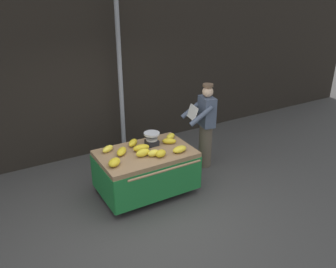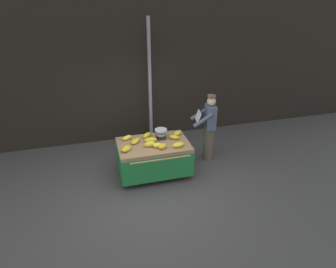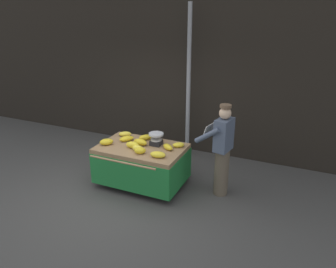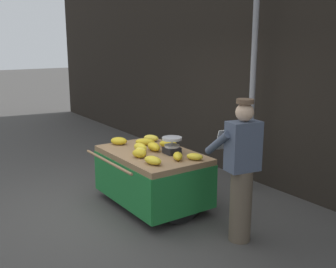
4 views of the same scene
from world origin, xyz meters
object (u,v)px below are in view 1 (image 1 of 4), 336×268
at_px(banana_bunch_6, 169,141).
at_px(banana_bunch_10, 114,162).
at_px(banana_bunch_8, 180,149).
at_px(weighing_scale, 152,139).
at_px(banana_bunch_0, 108,149).
at_px(banana_bunch_3, 133,143).
at_px(banana_bunch_2, 161,153).
at_px(banana_bunch_7, 141,148).
at_px(banana_bunch_4, 154,153).
at_px(banana_cart, 146,163).
at_px(vendor_person, 205,126).
at_px(banana_bunch_9, 171,136).
at_px(banana_bunch_5, 143,153).
at_px(banana_bunch_1, 122,151).
at_px(street_pole, 120,78).

bearing_deg(banana_bunch_6, banana_bunch_10, -166.99).
bearing_deg(banana_bunch_10, banana_bunch_8, -5.74).
distance_m(weighing_scale, banana_bunch_8, 0.56).
bearing_deg(banana_bunch_0, banana_bunch_3, -0.16).
xyz_separation_m(banana_bunch_6, banana_bunch_10, (-1.16, -0.27, 0.01)).
relative_size(banana_bunch_0, banana_bunch_2, 1.21).
distance_m(banana_bunch_7, banana_bunch_8, 0.65).
xyz_separation_m(weighing_scale, banana_bunch_6, (0.29, -0.11, -0.07)).
relative_size(banana_bunch_6, banana_bunch_7, 0.86).
height_order(banana_bunch_2, banana_bunch_7, same).
height_order(banana_bunch_4, banana_bunch_8, banana_bunch_4).
relative_size(banana_bunch_4, banana_bunch_10, 0.82).
bearing_deg(banana_cart, banana_bunch_7, 128.33).
bearing_deg(banana_bunch_0, vendor_person, -0.89).
relative_size(banana_bunch_2, banana_bunch_3, 0.78).
relative_size(banana_bunch_7, banana_bunch_9, 1.29).
xyz_separation_m(banana_cart, banana_bunch_6, (0.51, 0.08, 0.27)).
height_order(banana_bunch_5, banana_bunch_6, banana_bunch_5).
bearing_deg(banana_bunch_2, banana_cart, 115.23).
bearing_deg(banana_bunch_2, vendor_person, 23.97).
xyz_separation_m(banana_bunch_7, vendor_person, (1.52, 0.24, 0.01)).
relative_size(banana_bunch_1, banana_bunch_8, 1.05).
xyz_separation_m(banana_bunch_6, vendor_person, (0.95, 0.22, 0.02)).
height_order(banana_bunch_6, banana_bunch_10, banana_bunch_10).
xyz_separation_m(banana_bunch_3, banana_bunch_4, (0.12, -0.54, 0.00)).
relative_size(weighing_scale, banana_bunch_2, 1.37).
xyz_separation_m(street_pole, banana_bunch_6, (0.22, -1.58, -0.82)).
height_order(banana_bunch_0, banana_bunch_5, banana_bunch_5).
height_order(banana_bunch_3, banana_bunch_9, banana_bunch_3).
bearing_deg(banana_bunch_1, banana_bunch_2, -38.11).
height_order(banana_bunch_0, banana_bunch_9, banana_bunch_0).
bearing_deg(street_pole, banana_bunch_0, -122.54).
relative_size(banana_cart, weighing_scale, 5.83).
relative_size(street_pole, vendor_person, 1.96).
relative_size(street_pole, banana_bunch_7, 11.65).
height_order(street_pole, banana_bunch_5, street_pole).
xyz_separation_m(weighing_scale, banana_bunch_7, (-0.27, -0.13, -0.06)).
bearing_deg(banana_bunch_3, banana_bunch_0, 179.84).
distance_m(street_pole, vendor_person, 1.96).
bearing_deg(banana_bunch_8, weighing_scale, 118.99).
distance_m(weighing_scale, banana_bunch_10, 0.95).
distance_m(banana_bunch_1, vendor_person, 1.86).
bearing_deg(banana_bunch_9, banana_bunch_1, -172.44).
bearing_deg(banana_bunch_6, banana_bunch_7, -178.19).
height_order(street_pole, banana_bunch_9, street_pole).
distance_m(street_pole, banana_bunch_4, 2.05).
bearing_deg(street_pole, banana_bunch_2, -94.72).
xyz_separation_m(banana_bunch_0, banana_bunch_6, (1.06, -0.25, -0.00)).
bearing_deg(banana_bunch_0, banana_bunch_8, -31.35).
relative_size(weighing_scale, banana_bunch_9, 1.25).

